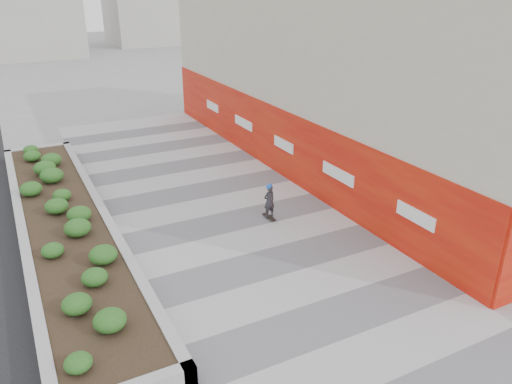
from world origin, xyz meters
TOP-DOWN VIEW (x-y plane):
  - ground at (0.00, 0.00)m, footprint 160.00×160.00m
  - walkway at (0.00, 3.00)m, footprint 8.00×36.00m
  - building at (6.98, 8.98)m, footprint 6.04×24.08m
  - planter at (-5.50, 7.00)m, footprint 3.00×18.00m
  - manhole_cover at (0.50, 3.00)m, footprint 0.44×0.44m
  - skateboarder at (1.35, 4.56)m, footprint 0.48×0.73m

SIDE VIEW (x-z plane):
  - ground at x=0.00m, z-range 0.00..0.00m
  - manhole_cover at x=0.50m, z-range 0.00..0.01m
  - walkway at x=0.00m, z-range 0.00..0.01m
  - planter at x=-5.50m, z-range -0.03..0.87m
  - skateboarder at x=1.35m, z-range 0.01..1.40m
  - building at x=6.98m, z-range -0.02..7.98m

